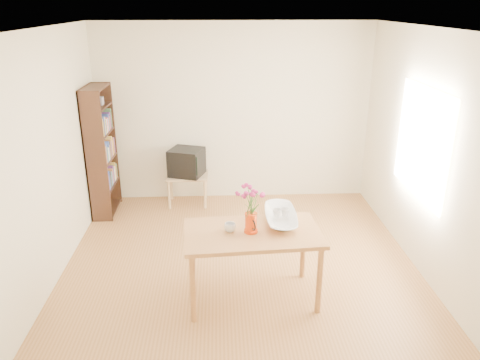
{
  "coord_description": "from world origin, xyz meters",
  "views": [
    {
      "loc": [
        -0.22,
        -4.5,
        2.83
      ],
      "look_at": [
        0.0,
        0.3,
        1.0
      ],
      "focal_mm": 35.0,
      "sensor_mm": 36.0,
      "label": 1
    }
  ],
  "objects_px": {
    "pitcher": "(251,223)",
    "television": "(187,161)",
    "mug": "(230,227)",
    "table": "(253,240)",
    "bowl": "(281,200)"
  },
  "relations": [
    {
      "from": "television",
      "to": "mug",
      "type": "bearing_deg",
      "value": -57.68
    },
    {
      "from": "pitcher",
      "to": "mug",
      "type": "xyz_separation_m",
      "value": [
        -0.2,
        0.02,
        -0.05
      ]
    },
    {
      "from": "pitcher",
      "to": "table",
      "type": "bearing_deg",
      "value": 3.15
    },
    {
      "from": "table",
      "to": "television",
      "type": "xyz_separation_m",
      "value": [
        -0.79,
        2.44,
        -0.0
      ]
    },
    {
      "from": "pitcher",
      "to": "television",
      "type": "height_order",
      "value": "pitcher"
    },
    {
      "from": "table",
      "to": "mug",
      "type": "height_order",
      "value": "mug"
    },
    {
      "from": "mug",
      "to": "television",
      "type": "height_order",
      "value": "television"
    },
    {
      "from": "table",
      "to": "mug",
      "type": "distance_m",
      "value": 0.26
    },
    {
      "from": "table",
      "to": "pitcher",
      "type": "height_order",
      "value": "pitcher"
    },
    {
      "from": "mug",
      "to": "bowl",
      "type": "xyz_separation_m",
      "value": [
        0.52,
        0.23,
        0.18
      ]
    },
    {
      "from": "table",
      "to": "pitcher",
      "type": "xyz_separation_m",
      "value": [
        -0.02,
        -0.01,
        0.18
      ]
    },
    {
      "from": "pitcher",
      "to": "mug",
      "type": "height_order",
      "value": "pitcher"
    },
    {
      "from": "mug",
      "to": "table",
      "type": "bearing_deg",
      "value": 170.73
    },
    {
      "from": "bowl",
      "to": "pitcher",
      "type": "bearing_deg",
      "value": -142.38
    },
    {
      "from": "table",
      "to": "bowl",
      "type": "relative_size",
      "value": 2.87
    }
  ]
}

